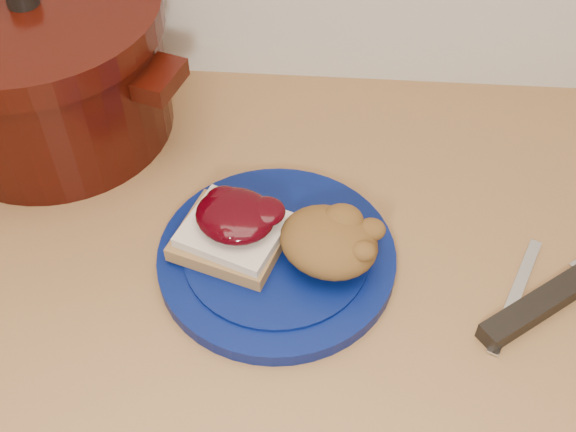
# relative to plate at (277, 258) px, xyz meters

# --- Properties ---
(plate) EXTENTS (0.32, 0.32, 0.02)m
(plate) POSITION_rel_plate_xyz_m (0.00, 0.00, 0.00)
(plate) COLOR #05104A
(plate) RESTS_ON wood_countertop
(sandwich) EXTENTS (0.12, 0.12, 0.05)m
(sandwich) POSITION_rel_plate_xyz_m (-0.04, 0.01, 0.03)
(sandwich) COLOR olive
(sandwich) RESTS_ON plate
(stuffing_mound) EXTENTS (0.12, 0.12, 0.05)m
(stuffing_mound) POSITION_rel_plate_xyz_m (0.05, -0.01, 0.04)
(stuffing_mound) COLOR brown
(stuffing_mound) RESTS_ON plate
(chef_knife) EXTENTS (0.29, 0.23, 0.02)m
(chef_knife) POSITION_rel_plate_xyz_m (0.29, -0.02, 0.00)
(chef_knife) COLOR black
(chef_knife) RESTS_ON wood_countertop
(butter_knife) EXTENTS (0.07, 0.14, 0.00)m
(butter_knife) POSITION_rel_plate_xyz_m (0.24, -0.02, -0.00)
(butter_knife) COLOR silver
(butter_knife) RESTS_ON wood_countertop
(dutch_oven) EXTENTS (0.36, 0.36, 0.18)m
(dutch_oven) POSITION_rel_plate_xyz_m (-0.28, 0.19, 0.08)
(dutch_oven) COLOR black
(dutch_oven) RESTS_ON wood_countertop
(pepper_grinder) EXTENTS (0.07, 0.07, 0.13)m
(pepper_grinder) POSITION_rel_plate_xyz_m (-0.32, 0.20, 0.06)
(pepper_grinder) COLOR black
(pepper_grinder) RESTS_ON wood_countertop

